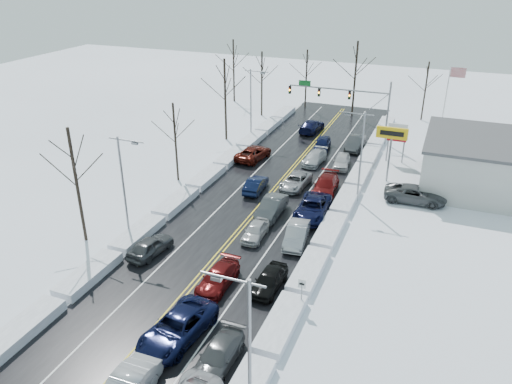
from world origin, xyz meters
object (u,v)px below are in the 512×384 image
at_px(traffic_signal_mast, 349,98).
at_px(oncoming_car_0, 256,191).
at_px(tires_plus_sign, 392,137).
at_px(flagpole, 447,100).

xyz_separation_m(traffic_signal_mast, oncoming_car_0, (-5.11, -19.52, -5.48)).
relative_size(tires_plus_sign, flagpole, 0.60).
relative_size(flagpole, oncoming_car_0, 2.29).
height_order(traffic_signal_mast, oncoming_car_0, traffic_signal_mast).
xyz_separation_m(traffic_signal_mast, flagpole, (11.72, 2.01, 0.45)).
bearing_deg(oncoming_car_0, tires_plus_sign, -151.99).
xyz_separation_m(traffic_signal_mast, tires_plus_sign, (7.05, -12.00, -0.49)).
relative_size(traffic_signal_mast, oncoming_car_0, 3.04).
bearing_deg(tires_plus_sign, traffic_signal_mast, 120.46).
xyz_separation_m(tires_plus_sign, flagpole, (4.67, 14.01, 0.93)).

